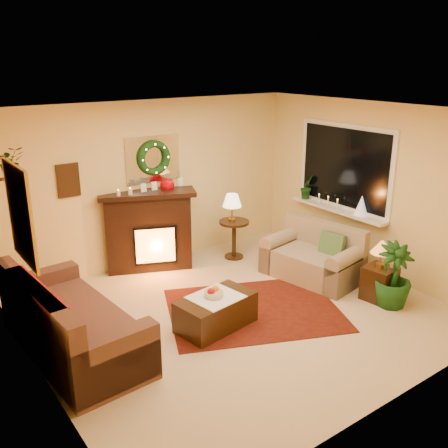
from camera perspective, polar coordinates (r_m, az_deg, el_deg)
floor at (r=6.65m, az=1.79°, el=-10.22°), size 5.00×5.00×0.00m
ceiling at (r=5.86m, az=2.05°, el=12.66°), size 5.00×5.00×0.00m
wall_back at (r=7.96m, az=-8.05°, el=4.57°), size 5.00×5.00×0.00m
wall_front at (r=4.68m, az=19.07°, el=-6.51°), size 5.00×5.00×0.00m
wall_left at (r=5.10m, az=-21.04°, el=-4.67°), size 4.50×4.50×0.00m
wall_right at (r=7.85m, az=16.55°, el=3.78°), size 4.50×4.50×0.00m
area_rug at (r=6.75m, az=3.42°, el=-9.75°), size 2.70×2.42×0.01m
sofa at (r=5.94m, az=-16.85°, el=-10.14°), size 1.09×2.21×0.92m
red_throw at (r=6.06m, az=-17.53°, el=-9.33°), size 0.83×1.34×0.02m
fireplace at (r=7.89m, az=-8.63°, el=-1.28°), size 1.35×0.89×1.19m
poinsettia at (r=7.85m, az=-6.50°, el=4.42°), size 0.22×0.22×0.22m
mantel_candle_a at (r=7.50m, az=-11.95°, el=3.16°), size 0.05×0.05×0.16m
mantel_candle_b at (r=7.53m, az=-10.65°, el=3.31°), size 0.06×0.06×0.19m
mantel_mirror at (r=7.86m, az=-8.11°, el=7.37°), size 0.92×0.02×0.72m
wreath at (r=7.82m, az=-7.97°, el=7.47°), size 0.55×0.11×0.55m
wall_art at (r=7.38m, az=-17.37°, el=4.78°), size 0.32×0.03×0.48m
gold_mirror at (r=5.23m, az=-22.28°, el=1.02°), size 0.03×0.84×1.00m
hanging_plant at (r=5.92m, az=-23.05°, el=5.06°), size 0.33×0.28×0.36m
loveseat at (r=7.61m, az=10.05°, el=-3.16°), size 1.05×1.53×0.82m
window_frame at (r=8.12m, az=13.61°, el=6.32°), size 0.03×1.86×1.36m
window_glass at (r=8.11m, az=13.54°, el=6.31°), size 0.02×1.70×1.22m
window_sill at (r=8.21m, az=12.77°, el=1.61°), size 0.22×1.86×0.04m
mini_tree at (r=7.92m, az=15.43°, el=2.04°), size 0.22×0.22×0.32m
sill_plant at (r=8.63m, az=9.44°, el=4.13°), size 0.29×0.23×0.53m
side_table_round at (r=8.29m, az=1.15°, el=-1.74°), size 0.54×0.54×0.64m
lamp_cream at (r=8.10m, az=0.92°, el=1.90°), size 0.31×0.31×0.47m
end_table_square at (r=7.23m, az=17.35°, el=-6.27°), size 0.43×0.43×0.48m
lamp_tiffany at (r=7.04m, az=17.59°, el=-2.76°), size 0.30×0.30×0.44m
coffee_table at (r=6.26m, az=-0.95°, el=-9.99°), size 1.04×0.67×0.41m
fruit_bowl at (r=6.16m, az=-1.18°, el=-7.97°), size 0.24×0.24×0.05m
floor_palm at (r=7.03m, az=18.78°, el=-5.53°), size 1.87×1.87×2.65m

